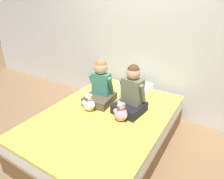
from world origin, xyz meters
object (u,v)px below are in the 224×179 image
bed (105,129)px  pillow_at_headboard (135,86)px  teddy_bear_held_by_right_child (121,113)px  teddy_bear_held_by_left_child (89,103)px  child_on_right (131,94)px  child_on_left (101,86)px

bed → pillow_at_headboard: bearing=90.0°
teddy_bear_held_by_right_child → teddy_bear_held_by_left_child: bearing=-161.2°
bed → child_on_right: 0.59m
child_on_right → pillow_at_headboard: bearing=117.5°
child_on_left → child_on_right: size_ratio=0.97×
child_on_right → teddy_bear_held_by_right_child: size_ratio=2.46×
child_on_right → teddy_bear_held_by_left_child: bearing=-143.4°
bed → pillow_at_headboard: (0.00, 0.84, 0.29)m
bed → pillow_at_headboard: pillow_at_headboard is taller
child_on_left → teddy_bear_held_by_left_child: 0.30m
child_on_left → pillow_at_headboard: bearing=63.0°
bed → teddy_bear_held_by_left_child: 0.41m
teddy_bear_held_by_left_child → teddy_bear_held_by_right_child: size_ratio=0.97×
child_on_left → pillow_at_headboard: (0.23, 0.60, -0.19)m
bed → child_on_right: size_ratio=3.26×
child_on_left → teddy_bear_held_by_right_child: bearing=-34.4°
child_on_left → child_on_right: 0.47m
bed → teddy_bear_held_by_right_child: bearing=-1.9°
bed → child_on_left: 0.58m
bed → teddy_bear_held_by_right_child: size_ratio=8.02×
pillow_at_headboard → bed: bearing=-90.0°
teddy_bear_held_by_right_child → pillow_at_headboard: teddy_bear_held_by_right_child is taller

